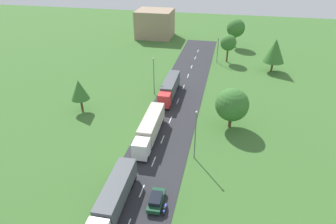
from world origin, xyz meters
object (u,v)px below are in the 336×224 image
Objects in this scene: truck_third at (170,87)px; distant_building at (155,24)px; lamppost_fourth at (218,48)px; tree_elm at (79,90)px; car_second at (156,200)px; lamppost_second at (195,133)px; tree_pine at (275,51)px; tree_birch at (232,105)px; truck_second at (150,128)px; lamppost_third at (154,74)px; tree_ash at (228,43)px; truck_lead at (113,199)px; motorcycle_courier at (165,209)px; tree_oak at (236,28)px.

truck_third is 48.09m from distant_building.
lamppost_fourth reaches higher than tree_elm.
lamppost_second is at bearing 71.80° from car_second.
tree_birch is at bearing -108.14° from tree_pine.
lamppost_third is at bearing 102.07° from truck_second.
tree_ash is (-11.88, 4.85, -0.16)m from tree_pine.
lamppost_second reaches higher than truck_lead.
car_second is at bearing -96.78° from tree_ash.
truck_lead reaches higher than motorcycle_courier.
lamppost_fourth is 1.09× the size of tree_elm.
motorcycle_courier is at bearing -100.49° from lamppost_second.
truck_third is 1.96× the size of tree_elm.
lamppost_second is 45.56m from tree_ash.
lamppost_fourth is 0.96× the size of tree_birch.
truck_third is 19.06m from tree_elm.
truck_lead is 1.53× the size of lamppost_second.
distant_building is (-21.03, 77.76, 4.12)m from motorcycle_courier.
lamppost_second is 44.25m from lamppost_fourth.
tree_pine is (15.04, 40.59, 0.88)m from lamppost_second.
truck_lead is 1.71× the size of tree_birch.
lamppost_fourth is 41.94m from tree_elm.
lamppost_fourth is at bearing 165.94° from tree_pine.
truck_third reaches higher than truck_lead.
distant_building reaches higher than lamppost_fourth.
lamppost_third is 26.45m from lamppost_fourth.
car_second is 2.16× the size of motorcycle_courier.
truck_second is 57.98m from tree_oak.
tree_elm is (-15.70, 23.12, 2.66)m from truck_lead.
motorcycle_courier is 72.23m from tree_oak.
car_second is at bearing -96.76° from tree_oak.
lamppost_fourth is (8.92, 57.06, 2.08)m from truck_lead.
tree_ash is 33.49m from distant_building.
tree_pine is at bearing 69.67° from lamppost_second.
lamppost_second is at bearing -90.55° from lamppost_fourth.
tree_oak is at bearing 83.24° from car_second.
lamppost_third reaches higher than tree_elm.
tree_oak is at bearing 66.84° from lamppost_third.
truck_second is 43.77m from tree_pine.
tree_birch is 62.43m from distant_building.
tree_pine reaches higher than car_second.
lamppost_fourth is at bearing 77.97° from truck_second.
tree_pine is 1.29× the size of tree_elm.
car_second is 1.68m from motorcycle_courier.
tree_pine is at bearing 57.79° from truck_second.
truck_third is 1.54× the size of lamppost_second.
distant_building is at bearing 167.76° from tree_oak.
truck_lead is at bearing -123.54° from lamppost_second.
motorcycle_courier is at bearing -95.60° from tree_oak.
tree_elm is at bearing -127.90° from tree_ash.
truck_second is 15.19m from car_second.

